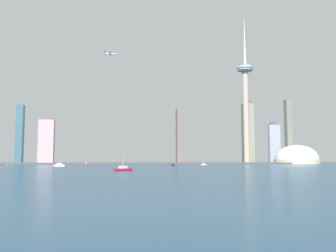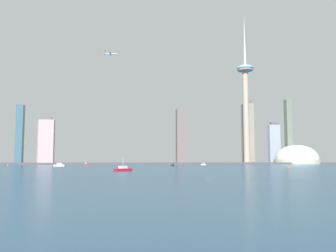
{
  "view_description": "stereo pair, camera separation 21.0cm",
  "coord_description": "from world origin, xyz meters",
  "px_view_note": "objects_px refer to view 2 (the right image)",
  "views": [
    {
      "loc": [
        -48.56,
        -179.62,
        8.71
      ],
      "look_at": [
        59.26,
        529.35,
        76.68
      ],
      "focal_mm": 38.25,
      "sensor_mm": 36.0,
      "label": 1
    },
    {
      "loc": [
        -48.35,
        -179.65,
        8.71
      ],
      "look_at": [
        59.26,
        529.35,
        76.68
      ],
      "focal_mm": 38.25,
      "sensor_mm": 36.0,
      "label": 2
    }
  ],
  "objects_px": {
    "skyscraper_1": "(248,133)",
    "boat_2": "(123,169)",
    "skyscraper_2": "(20,134)",
    "skyscraper_3": "(274,144)",
    "skyscraper_7": "(44,142)",
    "skyscraper_5": "(47,142)",
    "skyscraper_0": "(288,131)",
    "airplane": "(110,54)",
    "boat_3": "(60,165)",
    "observation_tower": "(246,93)",
    "channel_buoy_1": "(289,167)",
    "boat_7": "(86,164)",
    "boat_6": "(203,164)",
    "channel_buoy_0": "(8,165)",
    "boat_5": "(172,165)",
    "stadium_dome": "(297,160)",
    "skyscraper_6": "(180,136)"
  },
  "relations": [
    {
      "from": "boat_6",
      "to": "channel_buoy_1",
      "type": "height_order",
      "value": "boat_6"
    },
    {
      "from": "stadium_dome",
      "to": "skyscraper_5",
      "type": "height_order",
      "value": "skyscraper_5"
    },
    {
      "from": "skyscraper_2",
      "to": "observation_tower",
      "type": "bearing_deg",
      "value": -9.13
    },
    {
      "from": "skyscraper_1",
      "to": "skyscraper_2",
      "type": "distance_m",
      "value": 513.12
    },
    {
      "from": "skyscraper_0",
      "to": "skyscraper_5",
      "type": "height_order",
      "value": "skyscraper_0"
    },
    {
      "from": "skyscraper_1",
      "to": "boat_6",
      "type": "bearing_deg",
      "value": -126.49
    },
    {
      "from": "skyscraper_7",
      "to": "boat_6",
      "type": "relative_size",
      "value": 9.18
    },
    {
      "from": "skyscraper_7",
      "to": "boat_5",
      "type": "distance_m",
      "value": 402.65
    },
    {
      "from": "observation_tower",
      "to": "stadium_dome",
      "type": "bearing_deg",
      "value": -10.47
    },
    {
      "from": "skyscraper_2",
      "to": "skyscraper_3",
      "type": "xyz_separation_m",
      "value": [
        590.77,
        -0.01,
        -16.69
      ]
    },
    {
      "from": "skyscraper_3",
      "to": "boat_5",
      "type": "height_order",
      "value": "skyscraper_3"
    },
    {
      "from": "skyscraper_0",
      "to": "airplane",
      "type": "bearing_deg",
      "value": -161.84
    },
    {
      "from": "boat_2",
      "to": "airplane",
      "type": "distance_m",
      "value": 404.59
    },
    {
      "from": "boat_2",
      "to": "boat_6",
      "type": "xyz_separation_m",
      "value": [
        138.21,
        291.03,
        0.04
      ]
    },
    {
      "from": "skyscraper_6",
      "to": "skyscraper_0",
      "type": "bearing_deg",
      "value": 9.01
    },
    {
      "from": "skyscraper_7",
      "to": "boat_2",
      "type": "height_order",
      "value": "skyscraper_7"
    },
    {
      "from": "skyscraper_2",
      "to": "boat_7",
      "type": "xyz_separation_m",
      "value": [
        157.34,
        -189.92,
        -63.32
      ]
    },
    {
      "from": "skyscraper_0",
      "to": "boat_2",
      "type": "distance_m",
      "value": 626.35
    },
    {
      "from": "skyscraper_1",
      "to": "skyscraper_3",
      "type": "distance_m",
      "value": 87.23
    },
    {
      "from": "skyscraper_6",
      "to": "boat_5",
      "type": "distance_m",
      "value": 234.66
    },
    {
      "from": "skyscraper_2",
      "to": "boat_6",
      "type": "bearing_deg",
      "value": -35.49
    },
    {
      "from": "boat_7",
      "to": "skyscraper_1",
      "type": "bearing_deg",
      "value": -70.09
    },
    {
      "from": "skyscraper_3",
      "to": "boat_3",
      "type": "height_order",
      "value": "skyscraper_3"
    },
    {
      "from": "stadium_dome",
      "to": "skyscraper_3",
      "type": "distance_m",
      "value": 105.77
    },
    {
      "from": "boat_3",
      "to": "channel_buoy_1",
      "type": "distance_m",
      "value": 293.88
    },
    {
      "from": "skyscraper_0",
      "to": "channel_buoy_0",
      "type": "height_order",
      "value": "skyscraper_0"
    },
    {
      "from": "skyscraper_1",
      "to": "airplane",
      "type": "xyz_separation_m",
      "value": [
        -316.13,
        -157.25,
        127.2
      ]
    },
    {
      "from": "stadium_dome",
      "to": "skyscraper_0",
      "type": "relative_size",
      "value": 0.65
    },
    {
      "from": "stadium_dome",
      "to": "boat_3",
      "type": "relative_size",
      "value": 6.05
    },
    {
      "from": "skyscraper_1",
      "to": "boat_2",
      "type": "relative_size",
      "value": 10.03
    },
    {
      "from": "skyscraper_7",
      "to": "channel_buoy_1",
      "type": "height_order",
      "value": "skyscraper_7"
    },
    {
      "from": "boat_7",
      "to": "boat_3",
      "type": "bearing_deg",
      "value": 164.69
    },
    {
      "from": "observation_tower",
      "to": "channel_buoy_1",
      "type": "relative_size",
      "value": 122.29
    },
    {
      "from": "skyscraper_3",
      "to": "skyscraper_7",
      "type": "distance_m",
      "value": 540.71
    },
    {
      "from": "boat_3",
      "to": "boat_5",
      "type": "relative_size",
      "value": 1.22
    },
    {
      "from": "boat_6",
      "to": "boat_7",
      "type": "height_order",
      "value": "boat_7"
    },
    {
      "from": "boat_6",
      "to": "airplane",
      "type": "relative_size",
      "value": 0.43
    },
    {
      "from": "skyscraper_7",
      "to": "boat_7",
      "type": "relative_size",
      "value": 6.44
    },
    {
      "from": "boat_6",
      "to": "channel_buoy_0",
      "type": "distance_m",
      "value": 296.72
    },
    {
      "from": "observation_tower",
      "to": "airplane",
      "type": "bearing_deg",
      "value": -159.76
    },
    {
      "from": "skyscraper_1",
      "to": "skyscraper_3",
      "type": "xyz_separation_m",
      "value": [
        78.57,
        30.1,
        -23.03
      ]
    },
    {
      "from": "boat_6",
      "to": "stadium_dome",
      "type": "bearing_deg",
      "value": 96.13
    },
    {
      "from": "boat_7",
      "to": "channel_buoy_0",
      "type": "relative_size",
      "value": 5.07
    },
    {
      "from": "skyscraper_7",
      "to": "skyscraper_2",
      "type": "bearing_deg",
      "value": -175.32
    },
    {
      "from": "boat_7",
      "to": "skyscraper_7",
      "type": "bearing_deg",
      "value": 24.6
    },
    {
      "from": "skyscraper_7",
      "to": "skyscraper_5",
      "type": "bearing_deg",
      "value": -76.96
    },
    {
      "from": "skyscraper_1",
      "to": "boat_3",
      "type": "distance_m",
      "value": 482.19
    },
    {
      "from": "stadium_dome",
      "to": "channel_buoy_0",
      "type": "height_order",
      "value": "stadium_dome"
    },
    {
      "from": "skyscraper_1",
      "to": "boat_5",
      "type": "xyz_separation_m",
      "value": [
        -224.85,
        -287.78,
        -69.5
      ]
    },
    {
      "from": "skyscraper_2",
      "to": "boat_5",
      "type": "relative_size",
      "value": 9.95
    }
  ]
}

